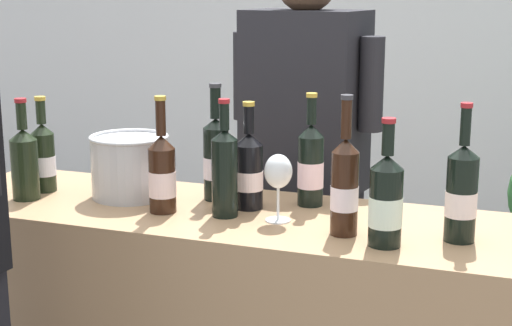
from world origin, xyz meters
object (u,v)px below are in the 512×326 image
wine_bottle_5 (345,186)px  ice_bucket (130,166)px  wine_bottle_4 (216,158)px  wine_bottle_1 (386,201)px  wine_bottle_3 (311,165)px  wine_bottle_2 (162,173)px  wine_bottle_8 (44,157)px  wine_bottle_6 (225,171)px  person_server (304,199)px  wine_glass (278,174)px  wine_bottle_7 (250,171)px  wine_bottle_9 (24,161)px  wine_bottle_0 (461,193)px

wine_bottle_5 → ice_bucket: 0.72m
wine_bottle_4 → ice_bucket: wine_bottle_4 is taller
wine_bottle_1 → wine_bottle_5: size_ratio=0.88×
wine_bottle_3 → wine_bottle_5: bearing=-55.9°
wine_bottle_2 → wine_bottle_8: (-0.45, 0.08, -0.00)m
wine_bottle_3 → wine_bottle_6: bearing=-135.2°
wine_bottle_4 → wine_bottle_5: 0.49m
wine_bottle_5 → wine_bottle_2: bearing=177.6°
wine_bottle_4 → person_server: (0.15, 0.43, -0.23)m
wine_bottle_1 → wine_glass: 0.33m
wine_bottle_1 → wine_bottle_2: (-0.65, 0.07, -0.00)m
wine_bottle_7 → wine_bottle_9: wine_bottle_7 is taller
wine_bottle_6 → person_server: (0.06, 0.59, -0.23)m
wine_bottle_3 → wine_bottle_9: bearing=-164.2°
wine_bottle_2 → wine_bottle_9: 0.45m
wine_bottle_5 → wine_bottle_6: bearing=172.6°
wine_bottle_9 → wine_glass: wine_bottle_9 is taller
wine_bottle_5 → wine_bottle_8: (-0.99, 0.10, -0.02)m
wine_bottle_3 → wine_bottle_9: (-0.83, -0.23, -0.00)m
wine_bottle_5 → wine_bottle_0: bearing=10.0°
wine_bottle_2 → wine_bottle_6: 0.19m
wine_bottle_3 → wine_bottle_6: 0.27m
wine_bottle_4 → wine_bottle_0: bearing=-11.4°
wine_bottle_2 → wine_bottle_0: bearing=1.9°
wine_bottle_5 → ice_bucket: wine_bottle_5 is taller
wine_bottle_5 → wine_bottle_6: wine_bottle_5 is taller
wine_glass → ice_bucket: (-0.51, 0.08, -0.04)m
wine_bottle_4 → wine_bottle_7: bearing=-23.2°
wine_bottle_4 → wine_bottle_9: wine_bottle_4 is taller
person_server → wine_bottle_8: bearing=-142.6°
wine_bottle_2 → person_server: (0.24, 0.61, -0.21)m
wine_bottle_6 → person_server: person_server is taller
wine_bottle_3 → wine_bottle_4: size_ratio=0.94×
wine_bottle_0 → wine_bottle_2: size_ratio=1.06×
wine_glass → wine_bottle_7: bearing=142.1°
person_server → wine_bottle_0: bearing=-44.7°
wine_bottle_0 → wine_bottle_3: wine_bottle_0 is taller
wine_bottle_7 → wine_bottle_5: bearing=-24.5°
wine_bottle_7 → wine_bottle_0: bearing=-8.7°
wine_bottle_4 → wine_glass: bearing=-30.8°
wine_bottle_7 → ice_bucket: wine_bottle_7 is taller
wine_bottle_1 → wine_bottle_6: bearing=168.3°
wine_bottle_0 → wine_bottle_7: wine_bottle_0 is taller
wine_bottle_1 → wine_bottle_8: 1.12m
wine_bottle_5 → wine_bottle_6: 0.36m
wine_bottle_0 → wine_bottle_6: size_ratio=1.07×
wine_bottle_3 → wine_bottle_7: (-0.15, -0.09, -0.01)m
wine_bottle_8 → wine_bottle_6: bearing=-5.0°
wine_glass → person_server: bearing=99.8°
wine_bottle_6 → person_server: size_ratio=0.20×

